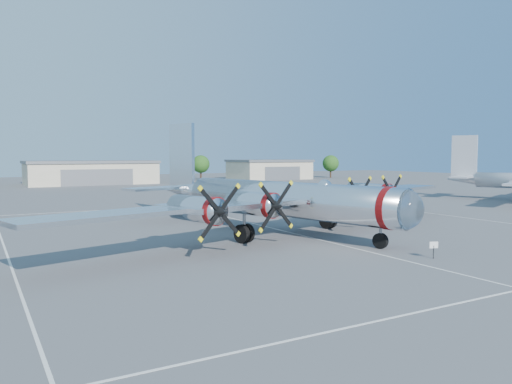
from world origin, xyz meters
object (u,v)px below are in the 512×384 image
main_bomber_b29 (273,232)px  info_placard (434,247)px  tree_far_east (331,163)px  hangar_center (91,172)px  hangar_east (269,169)px  tree_east (201,164)px

main_bomber_b29 → info_placard: bearing=-92.4°
info_placard → tree_far_east: bearing=76.2°
tree_far_east → hangar_center: bearing=178.3°
hangar_center → tree_far_east: (68.00, -1.96, 1.51)m
hangar_east → info_placard: 107.01m
tree_east → info_placard: 106.45m
tree_far_east → main_bomber_b29: bearing=-130.8°
hangar_center → main_bomber_b29: bearing=-90.8°
hangar_center → tree_east: 30.64m
tree_east → info_placard: (-27.93, -102.66, -3.43)m
hangar_east → tree_east: bearing=161.5°
tree_east → tree_far_east: 38.83m
hangar_east → tree_far_east: (20.00, -1.96, 1.51)m
tree_far_east → info_placard: tree_far_east is taller
hangar_center → tree_far_east: tree_far_east is taller
hangar_center → hangar_east: size_ratio=1.39×
tree_east → tree_far_east: size_ratio=1.00×
tree_far_east → main_bomber_b29: (-69.21, -80.08, -4.22)m
main_bomber_b29 → tree_far_east: bearing=34.0°
main_bomber_b29 → info_placard: main_bomber_b29 is taller
tree_far_east → main_bomber_b29: size_ratio=0.15×
hangar_east → main_bomber_b29: size_ratio=0.46×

